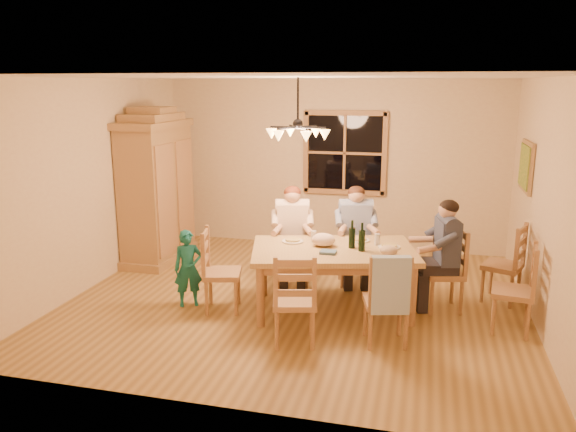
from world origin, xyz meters
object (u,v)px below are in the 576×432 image
(adult_slate_man, at_px, (446,241))
(chair_spare_back, at_px, (501,278))
(dining_table, at_px, (333,256))
(chair_end_right, at_px, (443,285))
(chair_end_left, at_px, (223,286))
(chair_spare_front, at_px, (511,305))
(child, at_px, (188,268))
(armoire, at_px, (157,191))
(adult_plaid_man, at_px, (356,223))
(chair_far_right, at_px, (355,262))
(wine_bottle_b, at_px, (362,237))
(chair_far_left, at_px, (292,262))
(wine_bottle_a, at_px, (352,234))
(adult_woman, at_px, (292,223))
(chair_near_right, at_px, (385,315))
(chandelier, at_px, (298,132))
(chair_near_left, at_px, (294,315))

(adult_slate_man, distance_m, chair_spare_back, 1.00)
(dining_table, height_order, chair_end_right, chair_end_right)
(chair_end_left, relative_size, chair_spare_front, 1.00)
(dining_table, relative_size, child, 2.24)
(armoire, xyz_separation_m, adult_plaid_man, (3.04, -0.39, -0.22))
(chair_far_right, xyz_separation_m, chair_spare_back, (1.83, -0.18, 0.00))
(wine_bottle_b, bearing_deg, chair_spare_back, 26.09)
(chair_far_left, relative_size, chair_spare_back, 1.00)
(chair_far_left, relative_size, wine_bottle_a, 3.00)
(adult_woman, distance_m, wine_bottle_a, 1.11)
(child, relative_size, chair_spare_back, 0.95)
(chair_far_right, height_order, child, chair_far_right)
(adult_slate_man, height_order, chair_spare_back, adult_slate_man)
(chair_near_right, xyz_separation_m, chair_spare_front, (1.29, 0.61, 0.00))
(chandelier, xyz_separation_m, chair_near_right, (1.16, -0.96, -1.77))
(chair_far_left, distance_m, chair_end_right, 1.98)
(wine_bottle_b, bearing_deg, chair_near_left, -120.81)
(adult_woman, relative_size, chair_spare_front, 0.88)
(chair_end_left, distance_m, chair_end_right, 2.60)
(chair_near_right, height_order, chair_spare_front, same)
(chair_far_left, bearing_deg, dining_table, 117.90)
(chair_end_right, xyz_separation_m, child, (-2.97, -0.61, 0.17))
(armoire, bearing_deg, chair_near_right, -30.15)
(chair_far_left, xyz_separation_m, chair_end_right, (1.94, -0.42, 0.00))
(dining_table, distance_m, chair_spare_back, 2.14)
(chair_far_left, xyz_separation_m, wine_bottle_a, (0.88, -0.68, 0.62))
(adult_woman, height_order, adult_slate_man, same)
(chair_end_left, relative_size, child, 1.06)
(chair_near_right, distance_m, chair_spare_front, 1.43)
(armoire, height_order, chair_spare_front, armoire)
(chair_end_left, bearing_deg, dining_table, 90.00)
(chair_end_left, bearing_deg, chair_near_left, 43.26)
(wine_bottle_a, relative_size, child, 0.35)
(chair_near_left, bearing_deg, chair_spare_back, 24.10)
(chair_near_left, relative_size, wine_bottle_b, 3.00)
(adult_woman, height_order, child, adult_woman)
(child, height_order, chair_spare_front, chair_spare_front)
(chandelier, height_order, adult_plaid_man, chandelier)
(wine_bottle_a, bearing_deg, chair_near_left, -112.84)
(chair_end_right, distance_m, adult_woman, 2.05)
(dining_table, bearing_deg, chair_end_right, 14.33)
(adult_plaid_man, distance_m, chair_spare_back, 1.92)
(armoire, distance_m, chair_end_left, 2.45)
(chair_near_right, distance_m, adult_slate_man, 1.33)
(wine_bottle_b, bearing_deg, adult_woman, 142.40)
(chair_near_right, height_order, chair_end_right, same)
(chair_near_left, xyz_separation_m, chair_spare_back, (2.20, 1.75, 0.00))
(chandelier, xyz_separation_m, chair_near_left, (0.25, -1.19, -1.77))
(adult_slate_man, relative_size, child, 0.93)
(wine_bottle_a, bearing_deg, adult_woman, 142.33)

